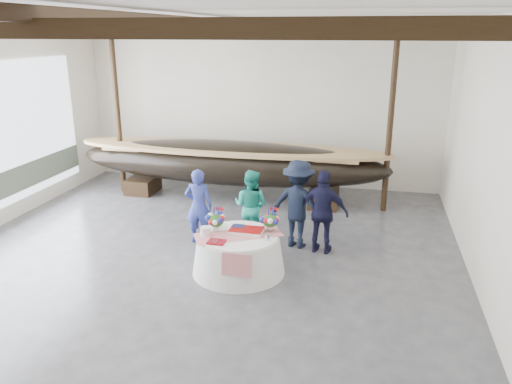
# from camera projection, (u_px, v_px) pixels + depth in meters

# --- Properties ---
(floor) EXTENTS (10.00, 12.00, 0.01)m
(floor) POSITION_uv_depth(u_px,v_px,m) (188.00, 275.00, 9.08)
(floor) COLOR #3D3D42
(floor) RESTS_ON ground
(wall_back) EXTENTS (10.00, 0.02, 4.50)m
(wall_back) POSITION_uv_depth(u_px,v_px,m) (260.00, 105.00, 13.94)
(wall_back) COLOR silver
(wall_back) RESTS_ON ground
(wall_right) EXTENTS (0.02, 12.00, 4.50)m
(wall_right) POSITION_uv_depth(u_px,v_px,m) (503.00, 173.00, 7.30)
(wall_right) COLOR silver
(wall_right) RESTS_ON ground
(ceiling) EXTENTS (10.00, 12.00, 0.01)m
(ceiling) POSITION_uv_depth(u_px,v_px,m) (175.00, 12.00, 7.69)
(ceiling) COLOR white
(ceiling) RESTS_ON wall_back
(pavilion_structure) EXTENTS (9.80, 11.76, 4.50)m
(pavilion_structure) POSITION_uv_depth(u_px,v_px,m) (193.00, 45.00, 8.54)
(pavilion_structure) COLOR black
(pavilion_structure) RESTS_ON ground
(longboat_display) EXTENTS (8.24, 1.65, 1.55)m
(longboat_display) POSITION_uv_depth(u_px,v_px,m) (229.00, 162.00, 12.89)
(longboat_display) COLOR black
(longboat_display) RESTS_ON ground
(banquet_table) EXTENTS (1.69, 1.69, 0.73)m
(banquet_table) POSITION_uv_depth(u_px,v_px,m) (239.00, 253.00, 9.09)
(banquet_table) COLOR silver
(banquet_table) RESTS_ON ground
(tabletop_items) EXTENTS (1.64, 1.24, 0.40)m
(tabletop_items) POSITION_uv_depth(u_px,v_px,m) (239.00, 224.00, 9.08)
(tabletop_items) COLOR red
(tabletop_items) RESTS_ON banquet_table
(guest_woman_blue) EXTENTS (0.61, 0.42, 1.58)m
(guest_woman_blue) POSITION_uv_depth(u_px,v_px,m) (199.00, 206.00, 10.26)
(guest_woman_blue) COLOR navy
(guest_woman_blue) RESTS_ON ground
(guest_woman_teal) EXTENTS (0.85, 0.73, 1.54)m
(guest_woman_teal) POSITION_uv_depth(u_px,v_px,m) (251.00, 206.00, 10.33)
(guest_woman_teal) COLOR teal
(guest_woman_teal) RESTS_ON ground
(guest_man_left) EXTENTS (1.30, 0.95, 1.81)m
(guest_man_left) POSITION_uv_depth(u_px,v_px,m) (298.00, 204.00, 10.03)
(guest_man_left) COLOR black
(guest_man_left) RESTS_ON ground
(guest_man_right) EXTENTS (1.04, 0.54, 1.69)m
(guest_man_right) POSITION_uv_depth(u_px,v_px,m) (323.00, 212.00, 9.76)
(guest_man_right) COLOR black
(guest_man_right) RESTS_ON ground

